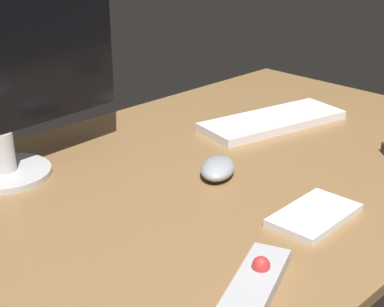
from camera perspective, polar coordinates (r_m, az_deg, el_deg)
name	(u,v)px	position (r cm, az deg, el deg)	size (l,w,h in cm)	color
desk	(211,176)	(114.37, 1.91, -2.22)	(140.00, 84.00, 2.00)	olive
keyboard	(273,121)	(139.66, 7.87, 3.18)	(35.34, 12.80, 1.89)	white
computer_mouse	(218,168)	(111.40, 2.52, -1.45)	(10.12, 6.38, 3.28)	#999EA5
media_remote	(255,285)	(80.21, 6.12, -12.57)	(18.92, 12.01, 3.71)	#B7B7BC
notepad	(314,215)	(99.15, 11.83, -5.87)	(15.80, 9.18, 1.20)	white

